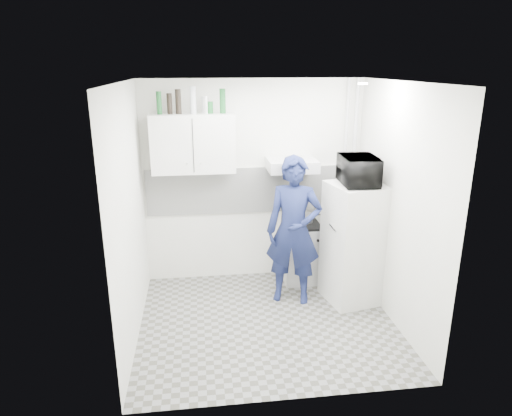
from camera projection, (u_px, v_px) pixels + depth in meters
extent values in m
plane|color=slate|center=(267.00, 322.00, 5.11)|extent=(2.80, 2.80, 0.00)
plane|color=white|center=(269.00, 82.00, 4.33)|extent=(2.80, 2.80, 0.00)
plane|color=white|center=(253.00, 182.00, 5.90)|extent=(2.80, 0.00, 2.80)
plane|color=white|center=(129.00, 217.00, 4.55)|extent=(0.00, 2.60, 2.60)
plane|color=white|center=(397.00, 207.00, 4.89)|extent=(0.00, 2.60, 2.60)
imported|color=#151D46|center=(294.00, 231.00, 5.35)|extent=(0.74, 0.60, 1.78)
cube|color=#B9B9B9|center=(301.00, 253.00, 6.01)|extent=(0.47, 0.47, 0.76)
cube|color=silver|center=(354.00, 243.00, 5.41)|extent=(0.71, 0.71, 1.45)
cube|color=black|center=(302.00, 225.00, 5.90)|extent=(0.46, 0.46, 0.03)
cylinder|color=silver|center=(305.00, 218.00, 5.96)|extent=(0.20, 0.20, 0.11)
imported|color=black|center=(359.00, 170.00, 5.14)|extent=(0.60, 0.42, 0.32)
cylinder|color=#144C1E|center=(159.00, 103.00, 5.29)|extent=(0.06, 0.06, 0.26)
cylinder|color=black|center=(170.00, 104.00, 5.31)|extent=(0.06, 0.06, 0.24)
cylinder|color=black|center=(178.00, 102.00, 5.31)|extent=(0.07, 0.07, 0.28)
cylinder|color=#B2B7BC|center=(193.00, 100.00, 5.33)|extent=(0.07, 0.07, 0.32)
cylinder|color=silver|center=(205.00, 105.00, 5.36)|extent=(0.08, 0.08, 0.20)
cylinder|color=#144C1E|center=(210.00, 107.00, 5.38)|extent=(0.07, 0.07, 0.14)
cylinder|color=#144C1E|center=(223.00, 101.00, 5.37)|extent=(0.07, 0.07, 0.29)
cube|color=silver|center=(193.00, 143.00, 5.48)|extent=(1.00, 0.35, 0.70)
cube|color=#B9B9B9|center=(292.00, 165.00, 5.64)|extent=(0.60, 0.50, 0.14)
cube|color=white|center=(253.00, 190.00, 5.92)|extent=(2.74, 0.03, 0.60)
cylinder|color=#B9B9B9|center=(352.00, 181.00, 5.98)|extent=(0.05, 0.05, 2.60)
cylinder|color=#B9B9B9|center=(343.00, 181.00, 5.97)|extent=(0.04, 0.04, 2.60)
cylinder|color=white|center=(363.00, 84.00, 4.65)|extent=(0.10, 0.10, 0.02)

